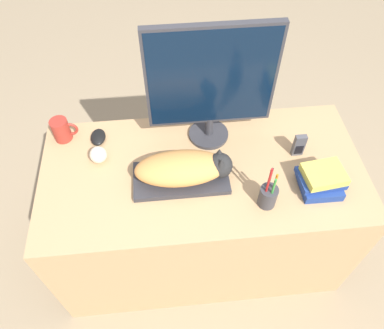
{
  "coord_description": "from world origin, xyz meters",
  "views": [
    {
      "loc": [
        -0.14,
        -0.62,
        1.98
      ],
      "look_at": [
        -0.05,
        0.32,
        0.78
      ],
      "focal_mm": 35.0,
      "sensor_mm": 36.0,
      "label": 1
    }
  ],
  "objects_px": {
    "keyboard": "(181,178)",
    "coffee_mug": "(62,130)",
    "phone": "(299,145)",
    "computer_mouse": "(98,137)",
    "cat": "(187,168)",
    "monitor": "(211,82)",
    "book_stack": "(321,180)",
    "baseball": "(98,155)",
    "pen_cup": "(268,195)"
  },
  "relations": [
    {
      "from": "pen_cup",
      "to": "baseball",
      "type": "distance_m",
      "value": 0.73
    },
    {
      "from": "monitor",
      "to": "computer_mouse",
      "type": "bearing_deg",
      "value": 176.83
    },
    {
      "from": "keyboard",
      "to": "phone",
      "type": "relative_size",
      "value": 3.54
    },
    {
      "from": "computer_mouse",
      "to": "pen_cup",
      "type": "bearing_deg",
      "value": -31.13
    },
    {
      "from": "book_stack",
      "to": "monitor",
      "type": "bearing_deg",
      "value": 141.83
    },
    {
      "from": "keyboard",
      "to": "phone",
      "type": "height_order",
      "value": "phone"
    },
    {
      "from": "computer_mouse",
      "to": "book_stack",
      "type": "height_order",
      "value": "book_stack"
    },
    {
      "from": "cat",
      "to": "pen_cup",
      "type": "relative_size",
      "value": 1.71
    },
    {
      "from": "pen_cup",
      "to": "book_stack",
      "type": "distance_m",
      "value": 0.24
    },
    {
      "from": "keyboard",
      "to": "coffee_mug",
      "type": "bearing_deg",
      "value": 150.49
    },
    {
      "from": "pen_cup",
      "to": "computer_mouse",
      "type": "bearing_deg",
      "value": 148.87
    },
    {
      "from": "baseball",
      "to": "book_stack",
      "type": "relative_size",
      "value": 0.4
    },
    {
      "from": "baseball",
      "to": "computer_mouse",
      "type": "bearing_deg",
      "value": 94.98
    },
    {
      "from": "coffee_mug",
      "to": "pen_cup",
      "type": "distance_m",
      "value": 0.94
    },
    {
      "from": "pen_cup",
      "to": "phone",
      "type": "distance_m",
      "value": 0.3
    },
    {
      "from": "computer_mouse",
      "to": "baseball",
      "type": "height_order",
      "value": "baseball"
    },
    {
      "from": "monitor",
      "to": "phone",
      "type": "xyz_separation_m",
      "value": [
        0.37,
        -0.14,
        -0.26
      ]
    },
    {
      "from": "computer_mouse",
      "to": "baseball",
      "type": "distance_m",
      "value": 0.12
    },
    {
      "from": "monitor",
      "to": "phone",
      "type": "distance_m",
      "value": 0.47
    },
    {
      "from": "cat",
      "to": "phone",
      "type": "bearing_deg",
      "value": 10.4
    },
    {
      "from": "cat",
      "to": "phone",
      "type": "distance_m",
      "value": 0.5
    },
    {
      "from": "pen_cup",
      "to": "cat",
      "type": "bearing_deg",
      "value": 153.83
    },
    {
      "from": "pen_cup",
      "to": "book_stack",
      "type": "height_order",
      "value": "pen_cup"
    },
    {
      "from": "keyboard",
      "to": "computer_mouse",
      "type": "height_order",
      "value": "computer_mouse"
    },
    {
      "from": "book_stack",
      "to": "keyboard",
      "type": "bearing_deg",
      "value": 170.82
    },
    {
      "from": "computer_mouse",
      "to": "book_stack",
      "type": "bearing_deg",
      "value": -21.13
    },
    {
      "from": "computer_mouse",
      "to": "pen_cup",
      "type": "xyz_separation_m",
      "value": [
        0.68,
        -0.41,
        0.04
      ]
    },
    {
      "from": "baseball",
      "to": "phone",
      "type": "xyz_separation_m",
      "value": [
        0.86,
        -0.05,
        0.02
      ]
    },
    {
      "from": "cat",
      "to": "baseball",
      "type": "xyz_separation_m",
      "value": [
        -0.37,
        0.14,
        -0.04
      ]
    },
    {
      "from": "phone",
      "to": "book_stack",
      "type": "bearing_deg",
      "value": -76.72
    },
    {
      "from": "baseball",
      "to": "coffee_mug",
      "type": "bearing_deg",
      "value": 138.12
    },
    {
      "from": "monitor",
      "to": "coffee_mug",
      "type": "relative_size",
      "value": 4.9
    },
    {
      "from": "keyboard",
      "to": "baseball",
      "type": "distance_m",
      "value": 0.37
    },
    {
      "from": "keyboard",
      "to": "phone",
      "type": "distance_m",
      "value": 0.53
    },
    {
      "from": "monitor",
      "to": "computer_mouse",
      "type": "xyz_separation_m",
      "value": [
        -0.5,
        0.03,
        -0.3
      ]
    },
    {
      "from": "pen_cup",
      "to": "baseball",
      "type": "height_order",
      "value": "pen_cup"
    },
    {
      "from": "computer_mouse",
      "to": "coffee_mug",
      "type": "bearing_deg",
      "value": 170.75
    },
    {
      "from": "pen_cup",
      "to": "monitor",
      "type": "bearing_deg",
      "value": 115.28
    },
    {
      "from": "coffee_mug",
      "to": "pen_cup",
      "type": "height_order",
      "value": "pen_cup"
    },
    {
      "from": "coffee_mug",
      "to": "pen_cup",
      "type": "relative_size",
      "value": 0.49
    },
    {
      "from": "pen_cup",
      "to": "coffee_mug",
      "type": "bearing_deg",
      "value": 152.42
    },
    {
      "from": "baseball",
      "to": "keyboard",
      "type": "bearing_deg",
      "value": -22.15
    },
    {
      "from": "pen_cup",
      "to": "keyboard",
      "type": "bearing_deg",
      "value": 155.56
    },
    {
      "from": "keyboard",
      "to": "coffee_mug",
      "type": "relative_size",
      "value": 3.43
    },
    {
      "from": "phone",
      "to": "cat",
      "type": "bearing_deg",
      "value": -169.6
    },
    {
      "from": "keyboard",
      "to": "pen_cup",
      "type": "bearing_deg",
      "value": -24.44
    },
    {
      "from": "computer_mouse",
      "to": "book_stack",
      "type": "xyz_separation_m",
      "value": [
        0.91,
        -0.35,
        0.03
      ]
    },
    {
      "from": "cat",
      "to": "book_stack",
      "type": "bearing_deg",
      "value": -9.6
    },
    {
      "from": "keyboard",
      "to": "cat",
      "type": "distance_m",
      "value": 0.07
    },
    {
      "from": "book_stack",
      "to": "phone",
      "type": "bearing_deg",
      "value": 103.28
    }
  ]
}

